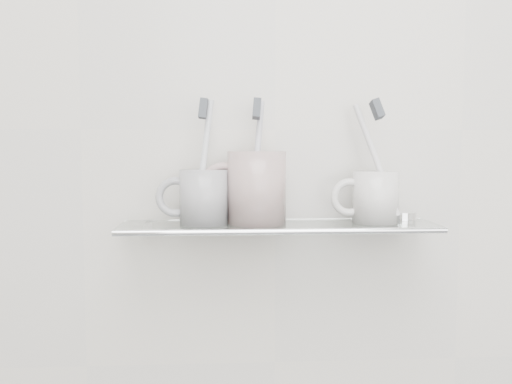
{
  "coord_description": "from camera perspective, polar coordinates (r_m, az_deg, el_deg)",
  "views": [
    {
      "loc": [
        -0.09,
        0.15,
        1.23
      ],
      "look_at": [
        -0.04,
        1.04,
        1.15
      ],
      "focal_mm": 40.0,
      "sensor_mm": 36.0,
      "label": 1
    }
  ],
  "objects": [
    {
      "name": "mug_center",
      "position": [
        0.9,
        0.07,
        0.45
      ],
      "size": [
        0.11,
        0.11,
        0.11
      ],
      "primitive_type": "cylinder",
      "rotation": [
        0.0,
        0.0,
        0.15
      ],
      "color": "silver",
      "rests_on": "shelf_glass"
    },
    {
      "name": "chrome_cap",
      "position": [
        0.95,
        14.53,
        -2.44
      ],
      "size": [
        0.04,
        0.04,
        0.02
      ],
      "primitive_type": "cylinder",
      "color": "silver",
      "rests_on": "shelf_glass"
    },
    {
      "name": "bristles_center",
      "position": [
        0.9,
        0.07,
        8.32
      ],
      "size": [
        0.02,
        0.03,
        0.03
      ],
      "primitive_type": "cube",
      "rotation": [
        -0.2,
        0.08,
        -0.05
      ],
      "color": "#393E44",
      "rests_on": "toothbrush_center"
    },
    {
      "name": "bracket_left",
      "position": [
        0.96,
        -10.66,
        -3.74
      ],
      "size": [
        0.02,
        0.03,
        0.02
      ],
      "primitive_type": "cylinder",
      "rotation": [
        1.57,
        0.0,
        0.0
      ],
      "color": "silver",
      "rests_on": "wall_back"
    },
    {
      "name": "bracket_right",
      "position": [
        0.99,
        14.14,
        -3.48
      ],
      "size": [
        0.02,
        0.03,
        0.02
      ],
      "primitive_type": "cylinder",
      "rotation": [
        1.57,
        0.0,
        0.0
      ],
      "color": "silver",
      "rests_on": "wall_back"
    },
    {
      "name": "shelf_rail",
      "position": [
        0.85,
        2.65,
        -3.98
      ],
      "size": [
        0.5,
        0.01,
        0.01
      ],
      "primitive_type": "cylinder",
      "rotation": [
        0.0,
        1.57,
        0.0
      ],
      "color": "silver",
      "rests_on": "shelf_glass"
    },
    {
      "name": "bristles_right",
      "position": [
        0.93,
        12.02,
        8.1
      ],
      "size": [
        0.02,
        0.03,
        0.04
      ],
      "primitive_type": "cube",
      "rotation": [
        -0.24,
        -0.31,
        0.07
      ],
      "color": "#393E44",
      "rests_on": "toothbrush_right"
    },
    {
      "name": "toothbrush_right",
      "position": [
        0.93,
        11.93,
        3.17
      ],
      "size": [
        0.07,
        0.05,
        0.18
      ],
      "primitive_type": "cylinder",
      "rotation": [
        -0.24,
        -0.31,
        0.07
      ],
      "color": "silver",
      "rests_on": "mug_right"
    },
    {
      "name": "mug_left_handle",
      "position": [
        0.9,
        -8.04,
        -0.51
      ],
      "size": [
        0.06,
        0.01,
        0.06
      ],
      "primitive_type": "torus",
      "rotation": [
        1.57,
        0.0,
        0.0
      ],
      "color": "white",
      "rests_on": "mug_left"
    },
    {
      "name": "shelf_glass",
      "position": [
        0.91,
        2.28,
        -3.44
      ],
      "size": [
        0.5,
        0.12,
        0.01
      ],
      "primitive_type": "cube",
      "color": "silver",
      "rests_on": "wall_back"
    },
    {
      "name": "mug_center_handle",
      "position": [
        0.9,
        -3.26,
        0.43
      ],
      "size": [
        0.08,
        0.01,
        0.08
      ],
      "primitive_type": "torus",
      "rotation": [
        1.57,
        0.0,
        0.0
      ],
      "color": "silver",
      "rests_on": "mug_center"
    },
    {
      "name": "mug_left",
      "position": [
        0.9,
        -5.23,
        -0.5
      ],
      "size": [
        0.09,
        0.09,
        0.09
      ],
      "primitive_type": "cylinder",
      "rotation": [
        0.0,
        0.0,
        0.16
      ],
      "color": "white",
      "rests_on": "shelf_glass"
    },
    {
      "name": "mug_right_handle",
      "position": [
        0.92,
        9.32,
        -0.53
      ],
      "size": [
        0.06,
        0.01,
        0.06
      ],
      "primitive_type": "torus",
      "rotation": [
        1.57,
        0.0,
        0.0
      ],
      "color": "white",
      "rests_on": "mug_right"
    },
    {
      "name": "toothbrush_center",
      "position": [
        0.9,
        0.07,
        3.22
      ],
      "size": [
        0.03,
        0.05,
        0.19
      ],
      "primitive_type": "cylinder",
      "rotation": [
        -0.2,
        0.08,
        -0.05
      ],
      "color": "#ADABBB",
      "rests_on": "mug_center"
    },
    {
      "name": "toothbrush_left",
      "position": [
        0.9,
        -5.25,
        3.2
      ],
      "size": [
        0.03,
        0.03,
        0.19
      ],
      "primitive_type": "cylinder",
      "rotation": [
        -0.11,
        0.12,
        -0.04
      ],
      "color": "silver",
      "rests_on": "mug_left"
    },
    {
      "name": "bristles_left",
      "position": [
        0.9,
        -5.29,
        8.31
      ],
      "size": [
        0.02,
        0.03,
        0.03
      ],
      "primitive_type": "cube",
      "rotation": [
        -0.11,
        0.12,
        -0.04
      ],
      "color": "#393E44",
      "rests_on": "toothbrush_left"
    },
    {
      "name": "wall_back",
      "position": [
        0.96,
        1.94,
        6.25
      ],
      "size": [
        2.5,
        0.0,
        2.5
      ],
      "primitive_type": "plane",
      "rotation": [
        1.57,
        0.0,
        0.0
      ],
      "color": "beige",
      "rests_on": "ground"
    },
    {
      "name": "mug_right",
      "position": [
        0.93,
        11.87,
        -0.51
      ],
      "size": [
        0.07,
        0.07,
        0.08
      ],
      "primitive_type": "cylinder",
      "rotation": [
        0.0,
        0.0,
        0.03
      ],
      "color": "white",
      "rests_on": "shelf_glass"
    }
  ]
}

